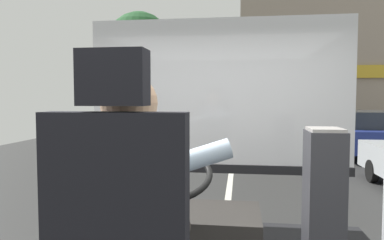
# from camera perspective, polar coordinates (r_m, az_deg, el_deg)

# --- Properties ---
(ground) EXTENTS (18.00, 44.00, 0.06)m
(ground) POSITION_cam_1_polar(r_m,az_deg,el_deg) (10.79, 6.48, -6.45)
(ground) COLOR #2D2D2D
(bus_driver) EXTENTS (0.76, 0.60, 0.79)m
(bus_driver) POSITION_cam_1_polar(r_m,az_deg,el_deg) (1.45, -9.13, -13.22)
(bus_driver) COLOR #332D28
(bus_driver) RESTS_ON driver_seat
(steering_console) EXTENTS (1.10, 0.97, 0.86)m
(steering_console) POSITION_cam_1_polar(r_m,az_deg,el_deg) (2.66, -1.69, -17.81)
(steering_console) COLOR #282623
(steering_console) RESTS_ON bus_floor
(fare_box) EXTENTS (0.22, 0.28, 1.00)m
(fare_box) POSITION_cam_1_polar(r_m,az_deg,el_deg) (2.50, 20.14, -12.77)
(fare_box) COLOR #333338
(fare_box) RESTS_ON bus_floor
(windshield_panel) EXTENTS (2.50, 0.08, 1.48)m
(windshield_panel) POSITION_cam_1_polar(r_m,az_deg,el_deg) (3.45, 4.24, 1.11)
(windshield_panel) COLOR silver
(street_tree) EXTENTS (2.47, 2.47, 5.11)m
(street_tree) POSITION_cam_1_polar(r_m,az_deg,el_deg) (14.15, -8.34, 11.61)
(street_tree) COLOR #4C3828
(street_tree) RESTS_ON ground
(shop_building) EXTENTS (12.73, 4.55, 8.33)m
(shop_building) POSITION_cam_1_polar(r_m,az_deg,el_deg) (21.23, 25.34, 9.47)
(shop_building) COLOR gray
(shop_building) RESTS_ON ground
(parked_car_blue) EXTENTS (1.92, 3.92, 1.43)m
(parked_car_blue) POSITION_cam_1_polar(r_m,az_deg,el_deg) (12.67, 25.50, -1.83)
(parked_car_blue) COLOR navy
(parked_car_blue) RESTS_ON ground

